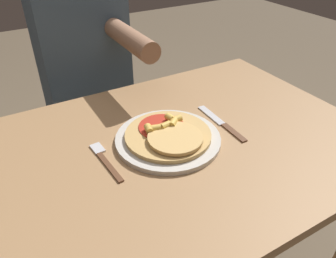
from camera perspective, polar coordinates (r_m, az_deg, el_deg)
The scene contains 6 objects.
dining_table at distance 0.97m, azimuth -0.85°, elevation -8.88°, with size 1.19×0.77×0.76m.
plate at distance 0.91m, azimuth -0.00°, elevation -1.72°, with size 0.29×0.29×0.01m.
pizza at distance 0.90m, azimuth 0.17°, elevation -0.94°, with size 0.24×0.24×0.04m.
fork at distance 0.86m, azimuth -11.01°, elevation -5.15°, with size 0.03×0.18×0.00m.
knife at distance 1.00m, azimuth 9.37°, elevation 0.98°, with size 0.03×0.22×0.00m.
person_diner at distance 1.41m, azimuth -14.02°, elevation 9.33°, with size 0.33×0.52×1.26m.
Camera 1 is at (-0.34, -0.62, 1.30)m, focal length 35.00 mm.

